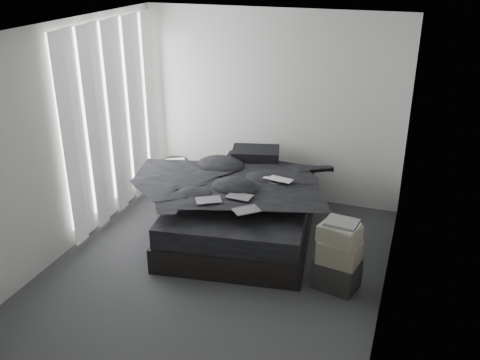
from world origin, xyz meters
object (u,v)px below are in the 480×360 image
(bed, at_px, (242,222))
(box_lower, at_px, (337,274))
(laptop, at_px, (277,175))
(side_stand, at_px, (176,184))

(bed, bearing_deg, box_lower, -37.94)
(laptop, xyz_separation_m, box_lower, (0.92, -0.86, -0.65))
(bed, relative_size, side_stand, 3.30)
(laptop, bearing_deg, box_lower, -33.31)
(bed, distance_m, laptop, 0.77)
(laptop, distance_m, box_lower, 1.42)
(bed, relative_size, box_lower, 5.13)
(bed, bearing_deg, laptop, 7.50)
(laptop, bearing_deg, bed, -154.50)
(laptop, relative_size, box_lower, 0.82)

